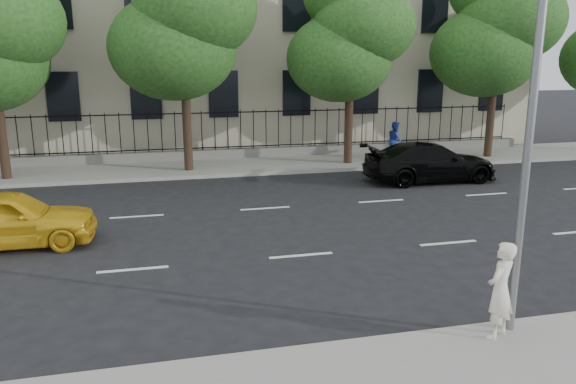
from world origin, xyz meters
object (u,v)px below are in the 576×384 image
woman_near (500,290)px  black_sedan (430,162)px  street_light (518,33)px  yellow_taxi (7,219)px

woman_near → black_sedan: bearing=-144.9°
black_sedan → street_light: bearing=158.2°
yellow_taxi → woman_near: woman_near is taller
street_light → black_sedan: (4.55, 11.24, -4.39)m
street_light → yellow_taxi: size_ratio=1.85×
street_light → black_sedan: street_light is taller
street_light → black_sedan: size_ratio=1.54×
street_light → woman_near: (-0.40, -0.73, -4.16)m
yellow_taxi → black_sedan: bearing=-71.5°
black_sedan → woman_near: 12.96m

